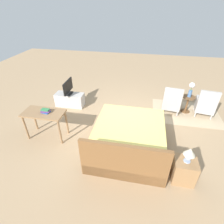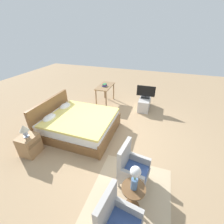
% 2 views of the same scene
% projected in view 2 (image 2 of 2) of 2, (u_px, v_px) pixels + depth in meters
% --- Properties ---
extents(ground_plane, '(16.00, 16.00, 0.00)m').
position_uv_depth(ground_plane, '(111.00, 134.00, 4.55)').
color(ground_plane, '#A38460').
extents(floor_rug, '(2.10, 1.50, 0.01)m').
position_uv_depth(floor_rug, '(128.00, 205.00, 2.72)').
color(floor_rug, tan).
rests_on(floor_rug, ground_plane).
extents(bed, '(1.74, 2.07, 0.96)m').
position_uv_depth(bed, '(78.00, 124.00, 4.51)').
color(bed, brown).
rests_on(bed, ground_plane).
extents(armchair_by_window_left, '(0.62, 0.62, 0.92)m').
position_uv_depth(armchair_by_window_left, '(117.00, 223.00, 2.14)').
color(armchair_by_window_left, '#ADA8A3').
rests_on(armchair_by_window_left, floor_rug).
extents(armchair_by_window_right, '(0.61, 0.61, 0.92)m').
position_uv_depth(armchair_by_window_right, '(132.00, 168.00, 2.98)').
color(armchair_by_window_right, '#ADA8A3').
rests_on(armchair_by_window_right, floor_rug).
extents(side_table, '(0.40, 0.40, 0.56)m').
position_uv_depth(side_table, '(133.00, 195.00, 2.53)').
color(side_table, brown).
rests_on(side_table, ground_plane).
extents(flower_vase, '(0.17, 0.17, 0.48)m').
position_uv_depth(flower_vase, '(135.00, 176.00, 2.29)').
color(flower_vase, '#4C709E').
rests_on(flower_vase, side_table).
extents(nightstand, '(0.44, 0.41, 0.53)m').
position_uv_depth(nightstand, '(30.00, 145.00, 3.74)').
color(nightstand, '#997047').
rests_on(nightstand, ground_plane).
extents(table_lamp, '(0.22, 0.22, 0.33)m').
position_uv_depth(table_lamp, '(24.00, 129.00, 3.50)').
color(table_lamp, '#9EADC6').
rests_on(table_lamp, nightstand).
extents(tv_stand, '(0.96, 0.40, 0.45)m').
position_uv_depth(tv_stand, '(145.00, 103.00, 5.89)').
color(tv_stand, '#B7B2AD').
rests_on(tv_stand, ground_plane).
extents(tv_flatscreen, '(0.21, 0.69, 0.48)m').
position_uv_depth(tv_flatscreen, '(146.00, 92.00, 5.66)').
color(tv_flatscreen, black).
rests_on(tv_flatscreen, tv_stand).
extents(vanity_desk, '(1.04, 0.52, 0.77)m').
position_uv_depth(vanity_desk, '(105.00, 88.00, 6.10)').
color(vanity_desk, '#8E6B47').
rests_on(vanity_desk, ground_plane).
extents(book_stack, '(0.23, 0.17, 0.10)m').
position_uv_depth(book_stack, '(105.00, 85.00, 5.97)').
color(book_stack, '#284C8E').
rests_on(book_stack, vanity_desk).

